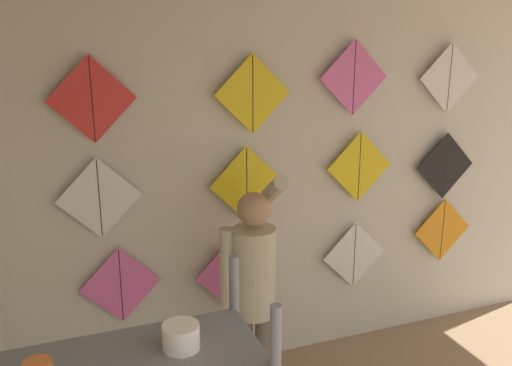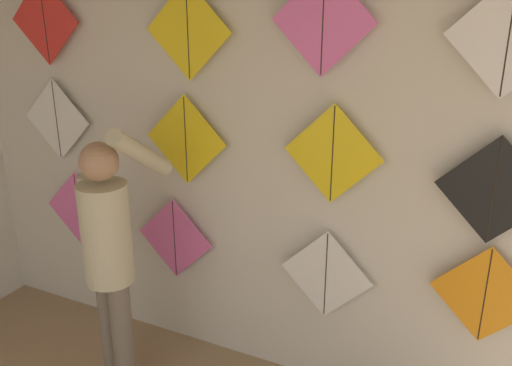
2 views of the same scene
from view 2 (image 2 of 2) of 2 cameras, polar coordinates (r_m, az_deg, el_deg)
back_panel at (r=3.34m, az=-0.31°, el=2.78°), size 4.95×0.06×2.80m
shopkeeper at (r=3.30m, az=-14.44°, el=-6.58°), size 0.41×0.53×1.69m
kite_0 at (r=4.20m, az=-17.33°, el=-2.56°), size 0.55×0.01×0.55m
kite_1 at (r=3.75m, az=-8.13°, el=-5.52°), size 0.55×0.01×0.55m
kite_2 at (r=3.34m, az=7.01°, el=-9.09°), size 0.55×0.01×0.55m
kite_3 at (r=3.17m, az=21.93°, el=-10.35°), size 0.55×0.01×0.55m
kite_4 at (r=4.07m, az=-19.29°, el=5.99°), size 0.55×0.01×0.55m
kite_5 at (r=3.44m, az=-7.03°, el=4.29°), size 0.55×0.01×0.55m
kite_6 at (r=3.05m, az=7.68°, el=2.86°), size 0.55×0.01×0.55m
kite_7 at (r=2.94m, az=22.69°, el=-0.72°), size 0.55×0.01×0.55m
kite_8 at (r=3.97m, az=-20.38°, el=14.97°), size 0.55×0.01×0.55m
kite_9 at (r=3.29m, az=-6.81°, el=14.86°), size 0.55×0.01×0.55m
kite_10 at (r=2.94m, az=6.72°, el=15.78°), size 0.55×0.01×0.55m
kite_11 at (r=2.78m, az=23.98°, el=13.24°), size 0.55×0.01×0.55m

